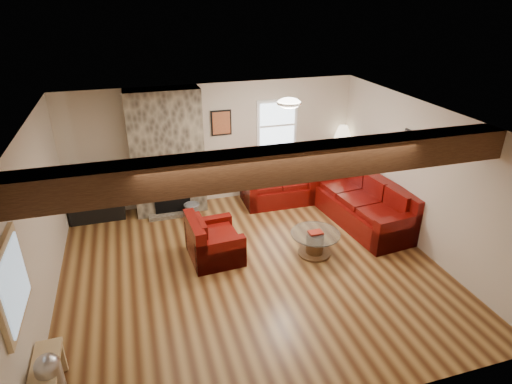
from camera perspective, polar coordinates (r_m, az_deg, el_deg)
room at (r=6.46m, az=-0.55°, el=-1.15°), size 8.00×8.00×8.00m
oak_beam at (r=4.95m, az=3.48°, el=3.70°), size 6.00×0.36×0.38m
chimney_breast at (r=8.58m, az=-11.75°, el=4.92°), size 1.40×0.67×2.50m
back_window at (r=9.15m, az=2.82°, el=8.89°), size 0.90×0.08×1.10m
hatch_window at (r=5.04m, az=-29.77°, el=-10.59°), size 0.08×1.00×0.90m
ceiling_dome at (r=7.13m, az=4.42°, el=11.52°), size 0.40×0.40×0.18m
artwork_back at (r=8.80m, az=-4.65°, el=9.17°), size 0.42×0.06×0.52m
artwork_right at (r=7.81m, az=20.23°, el=5.96°), size 0.06×0.55×0.42m
sofa_three at (r=8.48m, az=14.01°, el=-1.28°), size 1.19×2.37×0.88m
loveseat at (r=9.09m, az=2.89°, el=0.94°), size 1.46×0.86×0.77m
armchair_red at (r=7.23m, az=-5.57°, el=-6.06°), size 0.88×0.99×0.76m
coffee_table at (r=7.44m, az=7.85°, el=-6.82°), size 0.84×0.84×0.44m
tv_cabinet at (r=9.00m, az=-20.43°, el=-1.90°), size 1.03×0.41×0.51m
television at (r=8.80m, az=-20.90°, el=0.97°), size 0.82×0.11×0.47m
floor_lamp at (r=9.62m, az=11.48°, el=7.41°), size 0.38×0.38×1.47m
pedal_bin at (r=5.48m, az=-25.65°, el=-21.63°), size 0.28×0.28×0.67m
coal_bucket at (r=8.62m, az=-8.53°, el=-2.49°), size 0.33×0.33×0.31m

